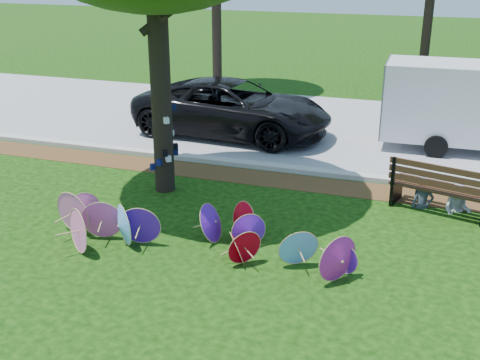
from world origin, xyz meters
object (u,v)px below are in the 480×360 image
at_px(black_van, 233,108).
at_px(cargo_trailer, 441,101).
at_px(parasol_pile, 180,229).
at_px(person_right, 460,185).
at_px(park_bench, 442,186).
at_px(person_left, 425,179).

xyz_separation_m(black_van, cargo_trailer, (5.68, 0.64, 0.52)).
xyz_separation_m(parasol_pile, person_right, (4.76, 3.33, 0.22)).
height_order(park_bench, person_left, person_left).
distance_m(black_van, cargo_trailer, 5.74).
height_order(park_bench, person_right, person_right).
bearing_deg(park_bench, person_right, 23.33).
xyz_separation_m(parasol_pile, black_van, (-1.49, 7.12, 0.42)).
bearing_deg(park_bench, black_van, 162.11).
bearing_deg(person_right, cargo_trailer, 109.00).
relative_size(parasol_pile, person_right, 4.88).
relative_size(person_left, person_right, 1.07).
relative_size(black_van, person_right, 4.80).
bearing_deg(park_bench, person_left, -172.93).
xyz_separation_m(black_van, person_left, (5.54, -3.79, -0.15)).
xyz_separation_m(cargo_trailer, park_bench, (0.21, -4.48, -0.77)).
bearing_deg(person_right, black_van, 160.48).
bearing_deg(cargo_trailer, park_bench, -88.36).
bearing_deg(parasol_pile, park_bench, 36.62).
bearing_deg(park_bench, parasol_pile, -128.19).
xyz_separation_m(parasol_pile, person_left, (4.06, 3.33, 0.26)).
height_order(person_left, person_right, person_left).
distance_m(cargo_trailer, park_bench, 4.55).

